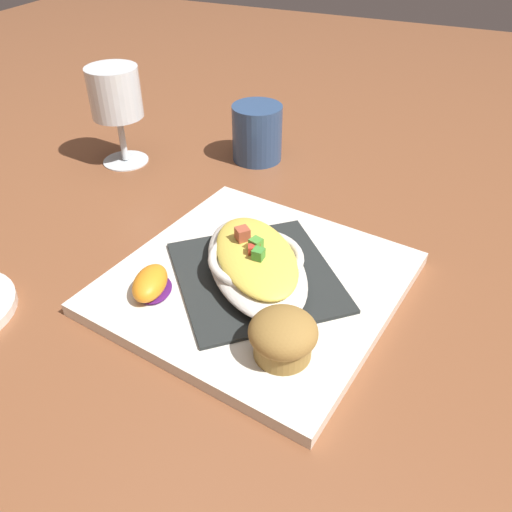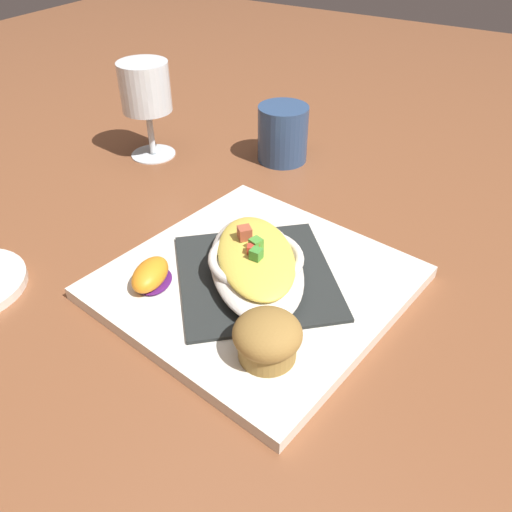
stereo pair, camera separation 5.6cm
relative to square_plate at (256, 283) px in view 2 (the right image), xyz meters
The scene contains 8 objects.
ground_plane 0.01m from the square_plate, ahead, with size 2.60×2.60×0.00m, color brown.
square_plate is the anchor object (origin of this frame).
folded_napkin 0.01m from the square_plate, ahead, with size 0.18×0.17×0.00m, color #252928.
gratin_dish 0.03m from the square_plate, 78.21° to the right, with size 0.21×0.19×0.05m.
muffin 0.12m from the square_plate, 35.94° to the left, with size 0.06×0.06×0.05m.
orange_garnish 0.12m from the square_plate, 54.07° to the right, with size 0.06×0.05×0.03m.
coffee_mug 0.32m from the square_plate, 156.87° to the right, with size 0.11×0.08×0.09m.
stemmed_glass 0.39m from the square_plate, 122.55° to the right, with size 0.08×0.08×0.15m.
Camera 2 is at (0.38, 0.23, 0.39)m, focal length 36.55 mm.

